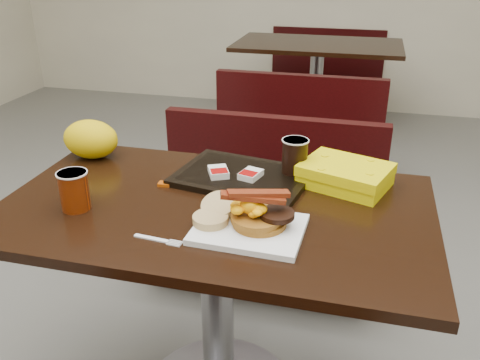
% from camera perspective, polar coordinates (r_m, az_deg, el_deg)
% --- Properties ---
extents(table_near, '(1.20, 0.70, 0.75)m').
position_cam_1_polar(table_near, '(1.64, -2.53, -14.49)').
color(table_near, black).
rests_on(table_near, floor).
extents(bench_near_n, '(1.00, 0.46, 0.72)m').
position_cam_1_polar(bench_near_n, '(2.21, 2.67, -3.50)').
color(bench_near_n, black).
rests_on(bench_near_n, floor).
extents(table_far, '(1.20, 0.70, 0.75)m').
position_cam_1_polar(table_far, '(3.96, 8.41, 9.60)').
color(table_far, black).
rests_on(table_far, floor).
extents(bench_far_s, '(1.00, 0.46, 0.72)m').
position_cam_1_polar(bench_far_s, '(3.30, 6.98, 6.24)').
color(bench_far_s, black).
rests_on(bench_far_s, floor).
extents(bench_far_n, '(1.00, 0.46, 0.72)m').
position_cam_1_polar(bench_far_n, '(4.64, 9.42, 11.62)').
color(bench_far_n, black).
rests_on(bench_far_n, floor).
extents(platter, '(0.28, 0.22, 0.02)m').
position_cam_1_polar(platter, '(1.29, 1.02, -5.54)').
color(platter, white).
rests_on(platter, table_near).
extents(pancake_stack, '(0.16, 0.16, 0.03)m').
position_cam_1_polar(pancake_stack, '(1.29, 2.18, -4.44)').
color(pancake_stack, '#905818').
rests_on(pancake_stack, platter).
extents(sausage_patty, '(0.11, 0.11, 0.01)m').
position_cam_1_polar(sausage_patty, '(1.27, 4.20, -3.86)').
color(sausage_patty, black).
rests_on(sausage_patty, pancake_stack).
extents(scrambled_eggs, '(0.09, 0.08, 0.05)m').
position_cam_1_polar(scrambled_eggs, '(1.27, 1.11, -3.01)').
color(scrambled_eggs, '#FF9B05').
rests_on(scrambled_eggs, pancake_stack).
extents(bacon_strips, '(0.18, 0.12, 0.01)m').
position_cam_1_polar(bacon_strips, '(1.25, 1.47, -1.86)').
color(bacon_strips, '#4F0705').
rests_on(bacon_strips, scrambled_eggs).
extents(muffin_bottom, '(0.10, 0.10, 0.02)m').
position_cam_1_polar(muffin_bottom, '(1.30, -3.33, -4.42)').
color(muffin_bottom, tan).
rests_on(muffin_bottom, platter).
extents(muffin_top, '(0.11, 0.11, 0.05)m').
position_cam_1_polar(muffin_top, '(1.34, -2.37, -2.92)').
color(muffin_top, tan).
rests_on(muffin_top, platter).
extents(coffee_cup_near, '(0.10, 0.10, 0.11)m').
position_cam_1_polar(coffee_cup_near, '(1.45, -18.07, -1.15)').
color(coffee_cup_near, '#8A2705').
rests_on(coffee_cup_near, table_near).
extents(fork, '(0.13, 0.04, 0.00)m').
position_cam_1_polar(fork, '(1.29, -9.91, -6.46)').
color(fork, white).
rests_on(fork, table_near).
extents(knife, '(0.07, 0.17, 0.00)m').
position_cam_1_polar(knife, '(1.35, 5.28, -4.54)').
color(knife, white).
rests_on(knife, table_near).
extents(condiment_syrup, '(0.04, 0.03, 0.01)m').
position_cam_1_polar(condiment_syrup, '(1.55, -8.46, -0.45)').
color(condiment_syrup, '#9F3C06').
rests_on(condiment_syrup, table_near).
extents(condiment_ketchup, '(0.04, 0.03, 0.01)m').
position_cam_1_polar(condiment_ketchup, '(1.54, -6.55, -0.50)').
color(condiment_ketchup, '#8C0504').
rests_on(condiment_ketchup, table_near).
extents(tray, '(0.44, 0.34, 0.02)m').
position_cam_1_polar(tray, '(1.57, 0.29, 0.37)').
color(tray, black).
rests_on(tray, table_near).
extents(hashbrown_sleeve_left, '(0.08, 0.09, 0.02)m').
position_cam_1_polar(hashbrown_sleeve_left, '(1.56, -2.43, 0.90)').
color(hashbrown_sleeve_left, silver).
rests_on(hashbrown_sleeve_left, tray).
extents(hashbrown_sleeve_right, '(0.07, 0.08, 0.02)m').
position_cam_1_polar(hashbrown_sleeve_right, '(1.54, 1.21, 0.62)').
color(hashbrown_sleeve_right, silver).
rests_on(hashbrown_sleeve_right, tray).
extents(coffee_cup_far, '(0.09, 0.09, 0.11)m').
position_cam_1_polar(coffee_cup_far, '(1.57, 6.15, 2.68)').
color(coffee_cup_far, black).
rests_on(coffee_cup_far, tray).
extents(clamshell, '(0.30, 0.26, 0.07)m').
position_cam_1_polar(clamshell, '(1.56, 11.71, 0.57)').
color(clamshell, '#E2CF03').
rests_on(clamshell, table_near).
extents(paper_bag, '(0.22, 0.20, 0.13)m').
position_cam_1_polar(paper_bag, '(1.79, -16.37, 4.42)').
color(paper_bag, '#DDAC07').
rests_on(paper_bag, table_near).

